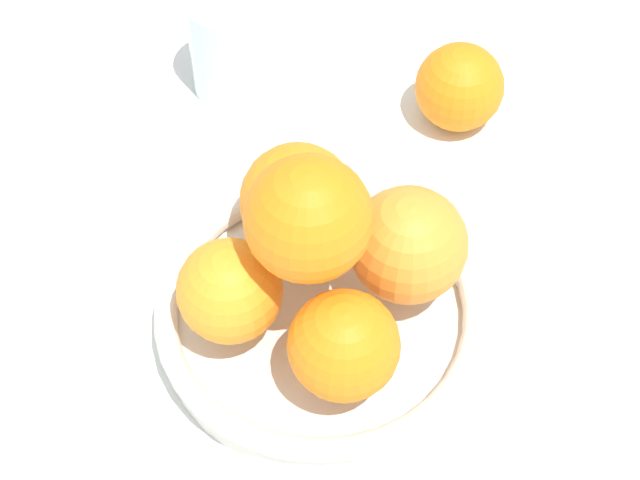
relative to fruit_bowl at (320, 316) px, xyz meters
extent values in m
plane|color=silver|center=(0.00, 0.00, -0.02)|extent=(4.00, 4.00, 0.00)
cylinder|color=silver|center=(0.00, 0.00, -0.01)|extent=(0.23, 0.23, 0.02)
torus|color=silver|center=(0.00, 0.00, 0.01)|extent=(0.23, 0.23, 0.02)
sphere|color=orange|center=(0.03, 0.05, 0.05)|extent=(0.07, 0.07, 0.07)
sphere|color=orange|center=(-0.05, 0.03, 0.05)|extent=(0.07, 0.07, 0.07)
sphere|color=orange|center=(-0.03, -0.06, 0.06)|extent=(0.08, 0.08, 0.08)
sphere|color=orange|center=(0.05, -0.03, 0.06)|extent=(0.08, 0.08, 0.08)
sphere|color=orange|center=(0.00, 0.01, 0.12)|extent=(0.08, 0.08, 0.08)
sphere|color=orange|center=(0.00, 0.00, 0.11)|extent=(0.06, 0.06, 0.06)
sphere|color=orange|center=(0.07, -0.23, 0.02)|extent=(0.07, 0.07, 0.07)
cylinder|color=silver|center=(0.23, -0.12, 0.03)|extent=(0.07, 0.07, 0.09)
camera|label=1|loc=(-0.29, 0.29, 0.64)|focal=60.00mm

